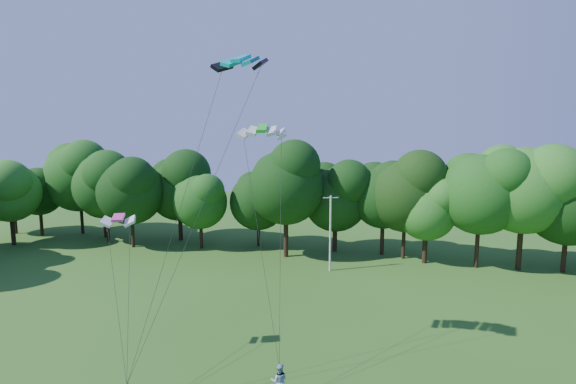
# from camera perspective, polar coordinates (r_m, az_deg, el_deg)

# --- Properties ---
(utility_pole) EXTENTS (1.46, 0.64, 7.69)m
(utility_pole) POSITION_cam_1_polar(r_m,az_deg,el_deg) (45.37, 5.39, -5.13)
(utility_pole) COLOR silver
(utility_pole) RESTS_ON ground
(kite_flyer_right) EXTENTS (1.09, 0.94, 1.92)m
(kite_flyer_right) POSITION_cam_1_polar(r_m,az_deg,el_deg) (26.15, -1.11, -22.84)
(kite_flyer_right) COLOR #93AECC
(kite_flyer_right) RESTS_ON ground
(kite_teal) EXTENTS (3.20, 1.76, 0.62)m
(kite_teal) POSITION_cam_1_polar(r_m,az_deg,el_deg) (26.17, -6.01, 16.50)
(kite_teal) COLOR #0599A1
(kite_teal) RESTS_ON ground
(kite_green) EXTENTS (3.10, 1.79, 0.58)m
(kite_green) POSITION_cam_1_polar(r_m,az_deg,el_deg) (27.50, -3.29, 8.10)
(kite_green) COLOR green
(kite_green) RESTS_ON ground
(kite_pink) EXTENTS (2.22, 1.71, 0.39)m
(kite_pink) POSITION_cam_1_polar(r_m,az_deg,el_deg) (29.00, -20.74, -3.06)
(kite_pink) COLOR #CB388E
(kite_pink) RESTS_ON ground
(tree_back_west) EXTENTS (8.54, 8.54, 12.43)m
(tree_back_west) POSITION_cam_1_polar(r_m,az_deg,el_deg) (60.27, -22.21, 1.29)
(tree_back_west) COLOR #372216
(tree_back_west) RESTS_ON ground
(tree_back_center) EXTENTS (8.64, 8.64, 12.57)m
(tree_back_center) POSITION_cam_1_polar(r_m,az_deg,el_deg) (50.32, 14.71, 0.46)
(tree_back_center) COLOR #332313
(tree_back_center) RESTS_ON ground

